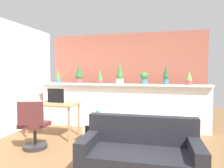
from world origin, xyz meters
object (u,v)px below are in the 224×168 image
(potted_plant_6, at_px, (189,78))
(tv_monitor, at_px, (56,96))
(potted_plant_4, at_px, (144,78))
(potted_plant_0, at_px, (58,76))
(vase_on_shelf, at_px, (98,114))
(desk, at_px, (53,107))
(potted_plant_2, at_px, (100,76))
(office_chair, at_px, (34,129))
(potted_plant_3, at_px, (120,75))
(couch, at_px, (140,158))
(potted_plant_5, at_px, (166,75))
(potted_plant_1, at_px, (79,74))
(side_cube_shelf, at_px, (95,130))

(potted_plant_6, height_order, tv_monitor, potted_plant_6)
(potted_plant_4, relative_size, tv_monitor, 0.77)
(potted_plant_0, relative_size, vase_on_shelf, 2.37)
(desk, bearing_deg, potted_plant_2, 50.35)
(tv_monitor, relative_size, vase_on_shelf, 2.57)
(potted_plant_4, height_order, office_chair, potted_plant_4)
(potted_plant_0, xyz_separation_m, potted_plant_3, (1.72, -0.02, 0.05))
(potted_plant_0, distance_m, office_chair, 2.05)
(tv_monitor, distance_m, couch, 2.56)
(potted_plant_0, height_order, potted_plant_2, potted_plant_2)
(potted_plant_6, bearing_deg, potted_plant_5, 176.86)
(potted_plant_5, xyz_separation_m, potted_plant_6, (0.51, -0.03, -0.06))
(potted_plant_4, xyz_separation_m, desk, (-1.90, -1.00, -0.64))
(potted_plant_6, distance_m, vase_on_shelf, 2.24)
(potted_plant_6, distance_m, desk, 3.14)
(potted_plant_6, bearing_deg, office_chair, -149.19)
(potted_plant_4, bearing_deg, potted_plant_1, -179.31)
(potted_plant_3, distance_m, side_cube_shelf, 1.60)
(potted_plant_6, relative_size, vase_on_shelf, 2.08)
(potted_plant_0, xyz_separation_m, side_cube_shelf, (1.46, -1.14, -1.07))
(potted_plant_1, xyz_separation_m, potted_plant_3, (1.10, -0.01, -0.01))
(potted_plant_0, xyz_separation_m, potted_plant_4, (2.32, 0.01, -0.02))
(potted_plant_5, relative_size, side_cube_shelf, 0.98)
(potted_plant_0, relative_size, tv_monitor, 0.92)
(office_chair, bearing_deg, potted_plant_1, 85.12)
(desk, xyz_separation_m, couch, (2.07, -1.32, -0.38))
(potted_plant_3, xyz_separation_m, tv_monitor, (-1.28, -0.89, -0.46))
(potted_plant_1, distance_m, potted_plant_5, 2.21)
(office_chair, bearing_deg, couch, -14.98)
(tv_monitor, xyz_separation_m, vase_on_shelf, (1.05, -0.17, -0.33))
(potted_plant_6, bearing_deg, potted_plant_4, 176.64)
(potted_plant_1, relative_size, side_cube_shelf, 1.00)
(desk, xyz_separation_m, tv_monitor, (0.02, 0.08, 0.24))
(potted_plant_1, relative_size, desk, 0.45)
(potted_plant_1, distance_m, office_chair, 2.02)
(desk, relative_size, tv_monitor, 2.83)
(potted_plant_0, height_order, side_cube_shelf, potted_plant_0)
(tv_monitor, bearing_deg, potted_plant_3, 34.75)
(side_cube_shelf, height_order, couch, couch)
(potted_plant_5, height_order, couch, potted_plant_5)
(potted_plant_3, distance_m, vase_on_shelf, 1.34)
(potted_plant_2, relative_size, potted_plant_4, 1.26)
(desk, relative_size, vase_on_shelf, 7.27)
(potted_plant_5, relative_size, tv_monitor, 1.26)
(side_cube_shelf, bearing_deg, couch, -48.54)
(potted_plant_3, bearing_deg, couch, -71.35)
(potted_plant_4, distance_m, potted_plant_6, 1.03)
(potted_plant_2, bearing_deg, desk, -129.65)
(potted_plant_1, distance_m, side_cube_shelf, 1.79)
(potted_plant_3, height_order, desk, potted_plant_3)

